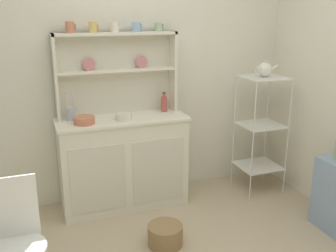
{
  "coord_description": "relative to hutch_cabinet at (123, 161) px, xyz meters",
  "views": [
    {
      "loc": [
        -0.9,
        -1.92,
        1.78
      ],
      "look_at": [
        0.22,
        1.12,
        0.81
      ],
      "focal_mm": 41.59,
      "sensor_mm": 36.0,
      "label": 1
    }
  ],
  "objects": [
    {
      "name": "cup_cream_2",
      "position": [
        -0.0,
        0.12,
        1.2
      ],
      "size": [
        0.09,
        0.07,
        0.09
      ],
      "color": "silver",
      "rests_on": "hutch_shelf_unit"
    },
    {
      "name": "cup_sage_4",
      "position": [
        0.4,
        0.12,
        1.19
      ],
      "size": [
        0.08,
        0.07,
        0.08
      ],
      "color": "#9EB78E",
      "rests_on": "hutch_shelf_unit"
    },
    {
      "name": "wall_back",
      "position": [
        0.13,
        0.26,
        0.81
      ],
      "size": [
        3.84,
        0.05,
        2.5
      ],
      "primitive_type": "cube",
      "color": "silver",
      "rests_on": "ground"
    },
    {
      "name": "bakers_rack",
      "position": [
        1.37,
        -0.14,
        0.27
      ],
      "size": [
        0.41,
        0.38,
        1.16
      ],
      "color": "silver",
      "rests_on": "ground"
    },
    {
      "name": "porcelain_teapot",
      "position": [
        1.37,
        -0.14,
        0.8
      ],
      "size": [
        0.23,
        0.14,
        0.16
      ],
      "color": "white",
      "rests_on": "bakers_rack"
    },
    {
      "name": "bowl_floral_medium",
      "position": [
        0.0,
        -0.07,
        0.44
      ],
      "size": [
        0.15,
        0.15,
        0.06
      ],
      "primitive_type": "cylinder",
      "color": "silver",
      "rests_on": "hutch_cabinet"
    },
    {
      "name": "hutch_shelf_unit",
      "position": [
        0.0,
        0.17,
        0.84
      ],
      "size": [
        1.09,
        0.18,
        0.74
      ],
      "color": "silver",
      "rests_on": "hutch_cabinet"
    },
    {
      "name": "cup_sky_3",
      "position": [
        0.19,
        0.12,
        1.2
      ],
      "size": [
        0.09,
        0.08,
        0.08
      ],
      "color": "#8EB2D1",
      "rests_on": "hutch_shelf_unit"
    },
    {
      "name": "wire_chair",
      "position": [
        -0.93,
        -1.1,
        0.08
      ],
      "size": [
        0.36,
        0.36,
        0.85
      ],
      "rotation": [
        0.0,
        0.0,
        0.21
      ],
      "color": "white",
      "rests_on": "ground"
    },
    {
      "name": "jam_bottle",
      "position": [
        0.43,
        0.09,
        0.49
      ],
      "size": [
        0.06,
        0.06,
        0.19
      ],
      "color": "#B74C47",
      "rests_on": "hutch_cabinet"
    },
    {
      "name": "hutch_cabinet",
      "position": [
        0.0,
        0.0,
        0.0
      ],
      "size": [
        1.17,
        0.45,
        0.85
      ],
      "color": "silver",
      "rests_on": "ground"
    },
    {
      "name": "cup_gold_1",
      "position": [
        -0.19,
        0.12,
        1.2
      ],
      "size": [
        0.08,
        0.07,
        0.09
      ],
      "color": "#DBB760",
      "rests_on": "hutch_shelf_unit"
    },
    {
      "name": "utensil_jar",
      "position": [
        -0.43,
        0.08,
        0.47
      ],
      "size": [
        0.08,
        0.08,
        0.25
      ],
      "color": "#B2B7C6",
      "rests_on": "hutch_cabinet"
    },
    {
      "name": "bowl_mixing_large",
      "position": [
        -0.34,
        -0.07,
        0.45
      ],
      "size": [
        0.18,
        0.18,
        0.06
      ],
      "primitive_type": "cylinder",
      "color": "#C67556",
      "rests_on": "hutch_cabinet"
    },
    {
      "name": "floor_basket",
      "position": [
        0.13,
        -0.77,
        -0.35
      ],
      "size": [
        0.28,
        0.28,
        0.17
      ],
      "primitive_type": "cylinder",
      "color": "#93754C",
      "rests_on": "ground"
    },
    {
      "name": "cup_terracotta_0",
      "position": [
        -0.38,
        0.12,
        1.2
      ],
      "size": [
        0.09,
        0.07,
        0.09
      ],
      "color": "#C67556",
      "rests_on": "hutch_shelf_unit"
    }
  ]
}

